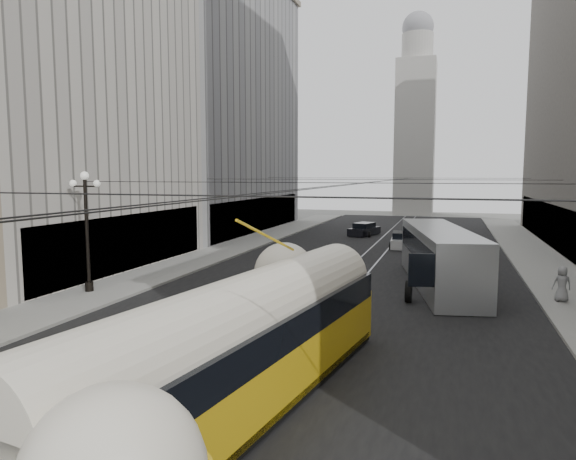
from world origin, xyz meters
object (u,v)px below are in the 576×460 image
Objects in this scene: streetcar at (243,345)px; pedestrian_crossing_a at (7,426)px; city_bus at (439,255)px; pedestrian_sidewalk_right at (562,284)px.

streetcar is 8.90× the size of pedestrian_crossing_a.
city_bus is at bearing -14.59° from pedestrian_crossing_a.
streetcar reaches higher than pedestrian_crossing_a.
pedestrian_sidewalk_right is (10.55, 15.23, -0.77)m from streetcar.
city_bus is 23.52m from pedestrian_crossing_a.
pedestrian_crossing_a is (-8.54, -21.89, -0.88)m from city_bus.
city_bus is at bearing 75.20° from streetcar.
streetcar is at bearing -104.80° from city_bus.
pedestrian_sidewalk_right is at bearing -29.93° from pedestrian_crossing_a.
pedestrian_sidewalk_right is (14.39, 19.33, 0.10)m from pedestrian_crossing_a.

